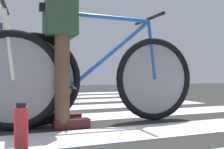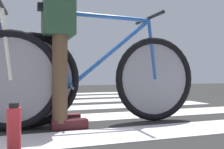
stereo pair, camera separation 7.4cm
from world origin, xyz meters
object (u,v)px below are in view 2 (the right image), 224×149
cyclist_1_of_3 (58,45)px  water_bottle (14,130)px  bicycle_1_of_3 (97,76)px  bicycle_3_of_3 (18,75)px

cyclist_1_of_3 → water_bottle: bearing=-113.1°
bicycle_1_of_3 → cyclist_1_of_3: (-0.31, 0.02, 0.24)m
cyclist_1_of_3 → bicycle_3_of_3: size_ratio=0.56×
cyclist_1_of_3 → bicycle_1_of_3: bearing=-0.0°
bicycle_1_of_3 → cyclist_1_of_3: bearing=180.0°
bicycle_1_of_3 → water_bottle: (-0.65, -0.68, -0.26)m
cyclist_1_of_3 → water_bottle: 0.92m
bicycle_1_of_3 → bicycle_3_of_3: same height
bicycle_3_of_3 → bicycle_1_of_3: bearing=-85.4°
bicycle_3_of_3 → cyclist_1_of_3: bearing=-94.5°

